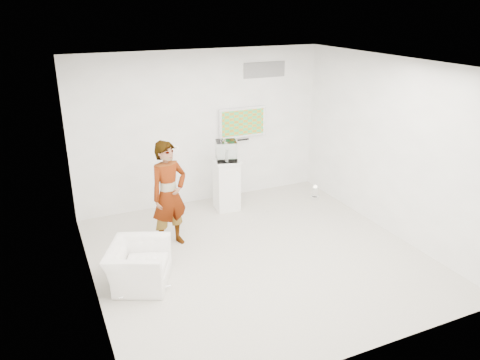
{
  "coord_description": "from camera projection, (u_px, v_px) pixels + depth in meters",
  "views": [
    {
      "loc": [
        -2.95,
        -5.88,
        3.8
      ],
      "look_at": [
        -0.03,
        0.6,
        1.09
      ],
      "focal_mm": 35.0,
      "sensor_mm": 36.0,
      "label": 1
    }
  ],
  "objects": [
    {
      "name": "logo_decal",
      "position": [
        264.0,
        70.0,
        9.23
      ],
      "size": [
        0.9,
        0.02,
        0.3
      ],
      "primitive_type": "cube",
      "color": "slate",
      "rests_on": "room"
    },
    {
      "name": "room",
      "position": [
        258.0,
        167.0,
        6.96
      ],
      "size": [
        5.01,
        5.01,
        3.0
      ],
      "color": "beige",
      "rests_on": "ground"
    },
    {
      "name": "armchair",
      "position": [
        139.0,
        265.0,
        6.65
      ],
      "size": [
        1.12,
        1.18,
        0.6
      ],
      "primitive_type": "imported",
      "rotation": [
        0.0,
        0.0,
        1.13
      ],
      "color": "white",
      "rests_on": "room"
    },
    {
      "name": "wii_remote",
      "position": [
        174.0,
        147.0,
        7.54
      ],
      "size": [
        0.11,
        0.13,
        0.03
      ],
      "primitive_type": "cube",
      "rotation": [
        0.0,
        0.0,
        0.68
      ],
      "color": "white",
      "rests_on": "person"
    },
    {
      "name": "tv",
      "position": [
        242.0,
        122.0,
        9.36
      ],
      "size": [
        1.0,
        0.08,
        0.6
      ],
      "primitive_type": "cube",
      "color": "silver",
      "rests_on": "room"
    },
    {
      "name": "person",
      "position": [
        169.0,
        195.0,
        7.53
      ],
      "size": [
        0.75,
        0.61,
        1.79
      ],
      "primitive_type": "imported",
      "rotation": [
        0.0,
        0.0,
        0.31
      ],
      "color": "white",
      "rests_on": "room"
    },
    {
      "name": "vitrine",
      "position": [
        226.0,
        151.0,
        8.79
      ],
      "size": [
        0.47,
        0.47,
        0.38
      ],
      "primitive_type": "cube",
      "rotation": [
        0.0,
        0.0,
        -0.28
      ],
      "color": "white",
      "rests_on": "pedestal"
    },
    {
      "name": "pedestal",
      "position": [
        227.0,
        185.0,
        9.03
      ],
      "size": [
        0.52,
        0.52,
        0.99
      ],
      "primitive_type": "cube",
      "rotation": [
        0.0,
        0.0,
        -0.08
      ],
      "color": "white",
      "rests_on": "room"
    },
    {
      "name": "console",
      "position": [
        226.0,
        155.0,
        8.81
      ],
      "size": [
        0.09,
        0.17,
        0.22
      ],
      "primitive_type": "cube",
      "rotation": [
        0.0,
        0.0,
        -0.27
      ],
      "color": "white",
      "rests_on": "pedestal"
    },
    {
      "name": "floor_uplight",
      "position": [
        315.0,
        192.0,
        9.61
      ],
      "size": [
        0.19,
        0.19,
        0.28
      ],
      "primitive_type": "cylinder",
      "rotation": [
        0.0,
        0.0,
        0.03
      ],
      "color": "white",
      "rests_on": "room"
    }
  ]
}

